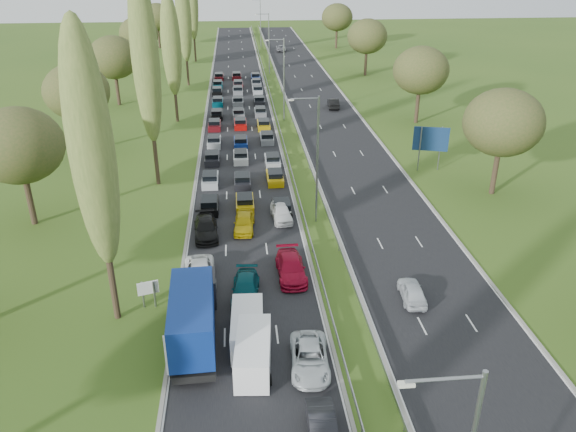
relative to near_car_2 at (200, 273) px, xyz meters
name	(u,v)px	position (x,y,z in m)	size (l,w,h in m)	color
ground	(283,117)	(10.43, 46.66, -0.72)	(260.00, 260.00, 0.00)	#36561A
near_carriageway	(239,114)	(3.68, 49.16, -0.72)	(10.50, 215.00, 0.04)	black
far_carriageway	(324,112)	(17.18, 49.16, -0.72)	(10.50, 215.00, 0.04)	black
central_reservation	(282,109)	(10.43, 49.16, -0.17)	(2.36, 215.00, 0.32)	gray
lamp_columns	(284,80)	(10.43, 44.66, 5.28)	(0.18, 140.18, 12.00)	gray
poplar_row	(162,48)	(-5.57, 34.83, 11.66)	(2.80, 127.80, 22.44)	#2D2116
woodland_left	(69,98)	(-16.07, 29.29, 6.96)	(8.00, 166.00, 11.10)	#2D2116
woodland_right	(440,83)	(29.93, 33.33, 6.96)	(8.00, 153.00, 11.10)	#2D2116
traffic_queue_fill	(239,120)	(3.70, 44.15, -0.28)	(9.09, 67.65, 0.80)	black
near_car_2	(200,273)	(0.00, 0.00, 0.00)	(2.33, 5.05, 1.40)	white
near_car_3	(206,228)	(0.17, 7.61, 0.04)	(2.08, 5.11, 1.48)	black
near_car_7	(246,288)	(3.47, -2.58, 0.00)	(1.98, 4.86, 1.41)	#04404A
near_car_8	(244,222)	(3.61, 8.45, 0.06)	(1.80, 4.49, 1.53)	gold
near_car_9	(322,429)	(7.14, -16.45, -0.01)	(1.45, 4.17, 1.37)	black
near_car_10	(310,358)	(7.19, -10.76, 0.00)	(2.32, 5.03, 1.40)	silver
near_car_11	(291,268)	(7.09, -0.04, 0.07)	(2.15, 5.30, 1.54)	#A00926
near_car_12	(281,212)	(7.18, 10.32, 0.04)	(1.76, 4.38, 1.49)	white
far_car_0	(412,291)	(15.65, -4.10, -0.02)	(1.61, 4.01, 1.36)	silver
far_car_1	(333,103)	(19.04, 51.14, 0.07)	(1.63, 4.67, 1.54)	black
far_car_2	(281,48)	(15.23, 108.51, 0.04)	(2.45, 5.31, 1.48)	gray
blue_lorry	(194,315)	(0.04, -7.52, 1.37)	(2.67, 9.62, 4.06)	black
white_van_front	(247,326)	(3.47, -7.68, 0.35)	(2.04, 5.19, 2.09)	white
white_van_rear	(253,350)	(3.75, -10.17, 0.36)	(2.07, 5.27, 2.12)	white
info_sign	(148,291)	(-3.47, -3.24, 0.65)	(1.46, 0.54, 2.10)	gray
direction_sign	(431,141)	(25.33, 21.98, 2.85)	(3.88, 1.17, 5.20)	gray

